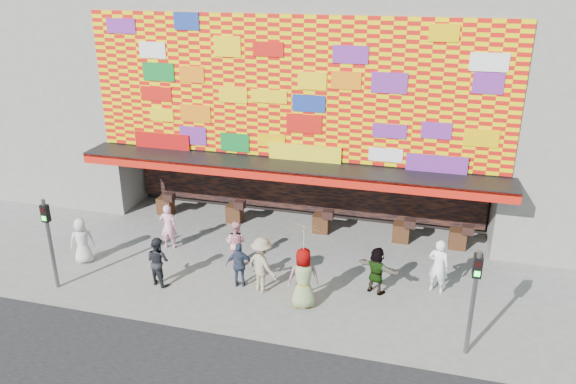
% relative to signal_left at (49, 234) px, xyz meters
% --- Properties ---
extents(ground, '(90.00, 90.00, 0.00)m').
position_rel_signal_left_xyz_m(ground, '(6.20, 1.50, -1.86)').
color(ground, slate).
rests_on(ground, ground).
extents(shop_building, '(15.20, 9.40, 10.00)m').
position_rel_signal_left_xyz_m(shop_building, '(6.20, 9.68, 3.37)').
color(shop_building, gray).
rests_on(shop_building, ground).
extents(neighbor_left, '(11.00, 8.00, 12.00)m').
position_rel_signal_left_xyz_m(neighbor_left, '(-6.80, 9.50, 4.14)').
color(neighbor_left, gray).
rests_on(neighbor_left, ground).
extents(signal_left, '(0.22, 0.20, 3.00)m').
position_rel_signal_left_xyz_m(signal_left, '(0.00, 0.00, 0.00)').
color(signal_left, '#59595B').
rests_on(signal_left, ground).
extents(signal_right, '(0.22, 0.20, 3.00)m').
position_rel_signal_left_xyz_m(signal_right, '(12.40, 0.00, 0.00)').
color(signal_right, '#59595B').
rests_on(signal_right, ground).
extents(ped_a, '(0.94, 0.87, 1.61)m').
position_rel_signal_left_xyz_m(ped_a, '(-0.13, 1.65, -1.05)').
color(ped_a, silver).
rests_on(ped_a, ground).
extents(ped_b, '(0.67, 0.50, 1.67)m').
position_rel_signal_left_xyz_m(ped_b, '(2.21, 3.39, -1.03)').
color(ped_b, '#F8A0C3').
rests_on(ped_b, ground).
extents(ped_c, '(0.94, 0.83, 1.62)m').
position_rel_signal_left_xyz_m(ped_c, '(3.02, 1.04, -1.05)').
color(ped_c, black).
rests_on(ped_c, ground).
extents(ped_d, '(1.35, 1.16, 1.81)m').
position_rel_signal_left_xyz_m(ped_d, '(6.32, 1.50, -0.95)').
color(ped_d, gray).
rests_on(ped_d, ground).
extents(ped_e, '(0.93, 0.55, 1.49)m').
position_rel_signal_left_xyz_m(ped_e, '(5.56, 1.59, -1.11)').
color(ped_e, '#2F3A53').
rests_on(ped_e, ground).
extents(ped_f, '(1.48, 0.96, 1.53)m').
position_rel_signal_left_xyz_m(ped_f, '(9.74, 2.36, -1.10)').
color(ped_f, gray).
rests_on(ped_f, ground).
extents(ped_g, '(1.08, 0.87, 1.90)m').
position_rel_signal_left_xyz_m(ped_g, '(7.76, 0.99, -0.91)').
color(ped_g, gray).
rests_on(ped_g, ground).
extents(ped_h, '(0.73, 0.58, 1.77)m').
position_rel_signal_left_xyz_m(ped_h, '(11.55, 2.90, -0.98)').
color(ped_h, white).
rests_on(ped_h, ground).
extents(ped_i, '(0.81, 0.66, 1.56)m').
position_rel_signal_left_xyz_m(ped_i, '(4.93, 2.95, -1.08)').
color(ped_i, pink).
rests_on(ped_i, ground).
extents(parasol, '(1.38, 1.39, 1.92)m').
position_rel_signal_left_xyz_m(parasol, '(7.76, 0.99, 0.33)').
color(parasol, beige).
rests_on(parasol, ground).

